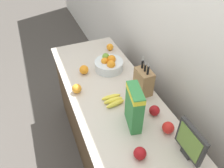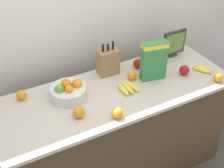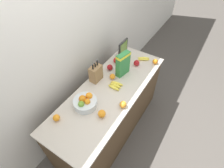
{
  "view_description": "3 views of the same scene",
  "coord_description": "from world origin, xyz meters",
  "px_view_note": "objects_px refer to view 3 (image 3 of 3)",
  "views": [
    {
      "loc": [
        1.22,
        -0.5,
        2.14
      ],
      "look_at": [
        -0.05,
        0.02,
        0.98
      ],
      "focal_mm": 35.0,
      "sensor_mm": 36.0,
      "label": 1
    },
    {
      "loc": [
        -0.92,
        -1.65,
        2.34
      ],
      "look_at": [
        -0.05,
        -0.02,
        1.01
      ],
      "focal_mm": 50.0,
      "sensor_mm": 36.0,
      "label": 2
    },
    {
      "loc": [
        -1.2,
        -0.79,
        2.5
      ],
      "look_at": [
        0.05,
        -0.0,
        0.97
      ],
      "focal_mm": 28.0,
      "sensor_mm": 36.0,
      "label": 3
    }
  ],
  "objects_px": {
    "knife_block": "(96,73)",
    "banana_bunch_right": "(115,85)",
    "orange_by_cereal": "(112,77)",
    "orange_back_center": "(155,62)",
    "fruit_bowl": "(85,102)",
    "cereal_box": "(123,63)",
    "banana_bunch_left": "(144,59)",
    "apple_leftmost": "(110,67)",
    "orange_front_right": "(102,114)",
    "apple_by_knife_block": "(116,60)",
    "orange_mid_right": "(123,104)",
    "apple_rear": "(137,63)",
    "orange_mid_left": "(56,118)",
    "small_monitor": "(123,48)"
  },
  "relations": [
    {
      "from": "knife_block",
      "to": "banana_bunch_right",
      "type": "distance_m",
      "value": 0.29
    },
    {
      "from": "orange_by_cereal",
      "to": "orange_back_center",
      "type": "height_order",
      "value": "orange_back_center"
    },
    {
      "from": "fruit_bowl",
      "to": "cereal_box",
      "type": "bearing_deg",
      "value": -7.13
    },
    {
      "from": "banana_bunch_left",
      "to": "apple_leftmost",
      "type": "distance_m",
      "value": 0.54
    },
    {
      "from": "fruit_bowl",
      "to": "orange_front_right",
      "type": "xyz_separation_m",
      "value": [
        -0.02,
        -0.24,
        -0.01
      ]
    },
    {
      "from": "banana_bunch_right",
      "to": "apple_by_knife_block",
      "type": "xyz_separation_m",
      "value": [
        0.41,
        0.24,
        0.02
      ]
    },
    {
      "from": "apple_by_knife_block",
      "to": "orange_mid_right",
      "type": "height_order",
      "value": "apple_by_knife_block"
    },
    {
      "from": "orange_back_center",
      "to": "orange_mid_right",
      "type": "bearing_deg",
      "value": 179.68
    },
    {
      "from": "banana_bunch_right",
      "to": "apple_rear",
      "type": "height_order",
      "value": "apple_rear"
    },
    {
      "from": "banana_bunch_left",
      "to": "orange_mid_left",
      "type": "distance_m",
      "value": 1.46
    },
    {
      "from": "orange_mid_left",
      "to": "orange_mid_right",
      "type": "relative_size",
      "value": 0.93
    },
    {
      "from": "orange_mid_left",
      "to": "banana_bunch_right",
      "type": "bearing_deg",
      "value": -19.85
    },
    {
      "from": "apple_leftmost",
      "to": "banana_bunch_left",
      "type": "bearing_deg",
      "value": -33.54
    },
    {
      "from": "apple_by_knife_block",
      "to": "small_monitor",
      "type": "bearing_deg",
      "value": 1.72
    },
    {
      "from": "apple_by_knife_block",
      "to": "banana_bunch_left",
      "type": "bearing_deg",
      "value": -47.69
    },
    {
      "from": "apple_rear",
      "to": "orange_mid_right",
      "type": "distance_m",
      "value": 0.76
    },
    {
      "from": "banana_bunch_right",
      "to": "small_monitor",
      "type": "bearing_deg",
      "value": 21.91
    },
    {
      "from": "knife_block",
      "to": "orange_mid_right",
      "type": "bearing_deg",
      "value": -110.95
    },
    {
      "from": "small_monitor",
      "to": "fruit_bowl",
      "type": "height_order",
      "value": "small_monitor"
    },
    {
      "from": "orange_by_cereal",
      "to": "fruit_bowl",
      "type": "bearing_deg",
      "value": 177.29
    },
    {
      "from": "fruit_bowl",
      "to": "apple_rear",
      "type": "bearing_deg",
      "value": -9.95
    },
    {
      "from": "apple_leftmost",
      "to": "orange_mid_left",
      "type": "xyz_separation_m",
      "value": [
        -0.98,
        0.03,
        -0.0
      ]
    },
    {
      "from": "small_monitor",
      "to": "cereal_box",
      "type": "relative_size",
      "value": 0.77
    },
    {
      "from": "knife_block",
      "to": "orange_mid_right",
      "type": "height_order",
      "value": "knife_block"
    },
    {
      "from": "banana_bunch_right",
      "to": "orange_mid_right",
      "type": "bearing_deg",
      "value": -133.29
    },
    {
      "from": "banana_bunch_right",
      "to": "orange_mid_left",
      "type": "distance_m",
      "value": 0.79
    },
    {
      "from": "apple_by_knife_block",
      "to": "apple_rear",
      "type": "bearing_deg",
      "value": -69.11
    },
    {
      "from": "cereal_box",
      "to": "banana_bunch_right",
      "type": "relative_size",
      "value": 1.94
    },
    {
      "from": "orange_back_center",
      "to": "apple_rear",
      "type": "bearing_deg",
      "value": 130.03
    },
    {
      "from": "apple_leftmost",
      "to": "orange_front_right",
      "type": "xyz_separation_m",
      "value": [
        -0.68,
        -0.34,
        0.0
      ]
    },
    {
      "from": "fruit_bowl",
      "to": "orange_front_right",
      "type": "height_order",
      "value": "fruit_bowl"
    },
    {
      "from": "cereal_box",
      "to": "orange_front_right",
      "type": "relative_size",
      "value": 3.82
    },
    {
      "from": "cereal_box",
      "to": "apple_leftmost",
      "type": "distance_m",
      "value": 0.23
    },
    {
      "from": "apple_rear",
      "to": "apple_by_knife_block",
      "type": "distance_m",
      "value": 0.29
    },
    {
      "from": "banana_bunch_right",
      "to": "apple_rear",
      "type": "distance_m",
      "value": 0.51
    },
    {
      "from": "knife_block",
      "to": "apple_leftmost",
      "type": "xyz_separation_m",
      "value": [
        0.26,
        -0.04,
        -0.07
      ]
    },
    {
      "from": "apple_leftmost",
      "to": "orange_by_cereal",
      "type": "height_order",
      "value": "apple_leftmost"
    },
    {
      "from": "small_monitor",
      "to": "orange_back_center",
      "type": "relative_size",
      "value": 3.3
    },
    {
      "from": "knife_block",
      "to": "cereal_box",
      "type": "bearing_deg",
      "value": -39.13
    },
    {
      "from": "knife_block",
      "to": "apple_rear",
      "type": "relative_size",
      "value": 3.91
    },
    {
      "from": "knife_block",
      "to": "apple_rear",
      "type": "xyz_separation_m",
      "value": [
        0.54,
        -0.31,
        -0.07
      ]
    },
    {
      "from": "apple_leftmost",
      "to": "orange_back_center",
      "type": "bearing_deg",
      "value": -46.33
    },
    {
      "from": "orange_by_cereal",
      "to": "orange_mid_right",
      "type": "height_order",
      "value": "orange_mid_right"
    },
    {
      "from": "knife_block",
      "to": "banana_bunch_left",
      "type": "height_order",
      "value": "knife_block"
    },
    {
      "from": "apple_rear",
      "to": "orange_by_cereal",
      "type": "bearing_deg",
      "value": 161.21
    },
    {
      "from": "small_monitor",
      "to": "orange_back_center",
      "type": "distance_m",
      "value": 0.5
    },
    {
      "from": "banana_bunch_left",
      "to": "orange_back_center",
      "type": "relative_size",
      "value": 2.37
    },
    {
      "from": "banana_bunch_left",
      "to": "apple_rear",
      "type": "relative_size",
      "value": 2.19
    },
    {
      "from": "cereal_box",
      "to": "fruit_bowl",
      "type": "bearing_deg",
      "value": -175.58
    },
    {
      "from": "small_monitor",
      "to": "orange_front_right",
      "type": "bearing_deg",
      "value": -161.7
    }
  ]
}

